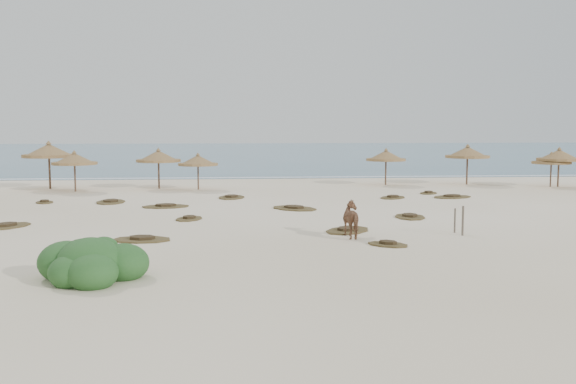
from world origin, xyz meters
The scene contains 29 objects.
ground centered at (0.00, 0.00, 0.00)m, with size 160.00×160.00×0.00m, color #FBEACE.
ocean centered at (0.00, 75.00, 0.00)m, with size 200.00×100.00×0.01m, color #275A77.
foam_line centered at (0.00, 26.00, 0.00)m, with size 70.00×0.60×0.01m, color white.
palapa_0 centered at (-14.12, 18.20, 2.46)m, with size 3.43×3.43×3.17m.
palapa_1 centered at (-12.04, 16.28, 2.02)m, with size 3.70×3.70×2.61m.
palapa_2 centered at (-7.00, 17.70, 2.10)m, with size 3.70×3.70×2.71m.
palapa_3 centered at (-4.39, 16.88, 1.87)m, with size 3.10×3.10×2.41m.
palapa_4 centered at (8.53, 19.12, 2.01)m, with size 3.49×3.49×2.59m.
palapa_5 centered at (14.33, 18.96, 2.23)m, with size 3.21×3.21×2.88m.
palapa_6 centered at (19.35, 16.75, 1.86)m, with size 2.84×2.84×2.40m.
palapa_7 centered at (19.86, 16.73, 2.11)m, with size 3.28×3.28×2.72m.
horse centered at (2.34, -1.63, 0.67)m, with size 0.73×1.60×1.35m, color brown.
fence_post_near centered at (6.53, -1.56, 0.56)m, with size 0.08×0.08×1.13m, color #665B4C.
fence_post_far centered at (6.45, -0.90, 0.48)m, with size 0.07×0.07×0.95m, color #665B4C.
bush centered at (-5.93, -7.57, 0.44)m, with size 3.01×2.65×1.35m.
scrub_0 centered at (-11.45, 2.01, 0.05)m, with size 2.44×2.68×0.16m.
scrub_1 centered at (-5.57, 7.99, 0.05)m, with size 2.59×1.88×0.16m.
scrub_2 centered at (-4.08, 3.52, 0.05)m, with size 1.53×1.91×0.16m.
scrub_3 centered at (0.90, 6.69, 0.05)m, with size 2.96×2.97×0.16m.
scrub_4 centered at (5.84, 3.28, 0.05)m, with size 1.58×2.20×0.16m.
scrub_5 centered at (10.51, 11.03, 0.05)m, with size 2.92×2.47×0.16m.
scrub_6 centered at (-8.74, 10.20, 0.05)m, with size 1.57×2.37×0.16m.
scrub_7 centered at (7.00, 11.01, 0.05)m, with size 2.18×2.29×0.16m.
scrub_8 centered at (-12.26, 10.36, 0.05)m, with size 1.27×1.60×0.16m.
scrub_9 centered at (2.36, -0.22, 0.05)m, with size 2.56×2.65×0.16m.
scrub_10 centered at (9.78, 13.20, 0.05)m, with size 1.66×1.82×0.16m.
scrub_11 centered at (-5.44, -1.59, 0.05)m, with size 2.30×1.66×0.16m.
scrub_12 centered at (3.23, -3.30, 0.05)m, with size 1.74×1.65×0.16m.
scrub_13 centered at (-2.23, 11.87, 0.05)m, with size 1.85×2.50×0.16m.
Camera 1 is at (-2.10, -24.89, 4.15)m, focal length 40.00 mm.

